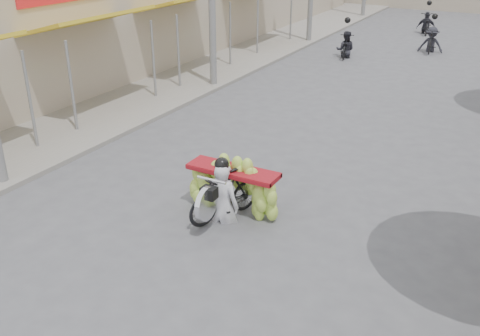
# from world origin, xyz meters

# --- Properties ---
(sidewalk_left) EXTENTS (4.00, 60.00, 0.12)m
(sidewalk_left) POSITION_xyz_m (-7.00, 15.00, 0.06)
(sidewalk_left) COLOR gray
(sidewalk_left) RESTS_ON ground
(banana_motorbike) EXTENTS (2.20, 1.86, 2.23)m
(banana_motorbike) POSITION_xyz_m (-0.36, 4.20, 0.74)
(banana_motorbike) COLOR black
(banana_motorbike) RESTS_ON ground
(bg_motorbike_a) EXTENTS (0.93, 1.69, 1.95)m
(bg_motorbike_a) POSITION_xyz_m (-2.80, 18.74, 0.75)
(bg_motorbike_a) COLOR black
(bg_motorbike_a) RESTS_ON ground
(bg_motorbike_b) EXTENTS (1.11, 1.91, 1.95)m
(bg_motorbike_b) POSITION_xyz_m (0.27, 21.57, 0.83)
(bg_motorbike_b) COLOR black
(bg_motorbike_b) RESTS_ON ground
(bg_motorbike_c) EXTENTS (1.06, 1.87, 1.95)m
(bg_motorbike_c) POSITION_xyz_m (-0.83, 26.13, 0.77)
(bg_motorbike_c) COLOR black
(bg_motorbike_c) RESTS_ON ground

